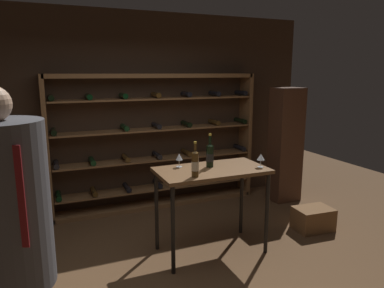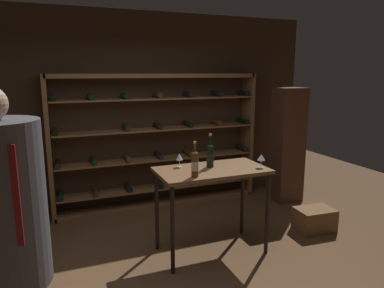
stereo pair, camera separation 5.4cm
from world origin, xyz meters
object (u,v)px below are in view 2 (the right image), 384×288
object	(u,v)px
tasting_table	(212,178)
wine_bottle_black_capsule	(195,164)
person_guest_blue_shirt	(4,245)
wine_glass_stemmed_left	(179,157)
wine_rack	(158,142)
wine_bottle_amber_reserve	(210,155)
display_cabinet	(288,145)
wine_glass_stemmed_right	(261,158)
wine_crate	(314,220)

from	to	relation	value
tasting_table	wine_bottle_black_capsule	distance (m)	0.44
person_guest_blue_shirt	wine_glass_stemmed_left	bearing A→B (deg)	68.75
wine_rack	person_guest_blue_shirt	xyz separation A→B (m)	(-1.78, -2.99, 0.09)
tasting_table	wine_bottle_amber_reserve	xyz separation A→B (m)	(0.02, 0.08, 0.25)
tasting_table	display_cabinet	bearing A→B (deg)	30.89
wine_bottle_black_capsule	wine_glass_stemmed_right	world-z (taller)	wine_bottle_black_capsule
wine_crate	wine_bottle_amber_reserve	world-z (taller)	wine_bottle_amber_reserve
tasting_table	wine_glass_stemmed_left	bearing A→B (deg)	145.85
tasting_table	display_cabinet	world-z (taller)	display_cabinet
wine_crate	wine_bottle_black_capsule	bearing A→B (deg)	-173.37
wine_bottle_black_capsule	display_cabinet	bearing A→B (deg)	31.64
display_cabinet	person_guest_blue_shirt	bearing A→B (deg)	-146.66
tasting_table	wine_bottle_amber_reserve	size ratio (longest dim) A/B	3.21
wine_crate	wine_bottle_amber_reserve	bearing A→B (deg)	176.63
person_guest_blue_shirt	display_cabinet	bearing A→B (deg)	57.61
person_guest_blue_shirt	wine_glass_stemmed_right	xyz separation A→B (m)	(2.45, 1.21, 0.01)
wine_rack	display_cabinet	world-z (taller)	wine_rack
display_cabinet	wine_bottle_amber_reserve	xyz separation A→B (m)	(-1.82, -1.02, 0.22)
wine_bottle_black_capsule	wine_glass_stemmed_right	size ratio (longest dim) A/B	2.40
wine_glass_stemmed_right	wine_bottle_amber_reserve	bearing A→B (deg)	155.83
wine_crate	wine_rack	bearing A→B (deg)	134.80
wine_glass_stemmed_right	wine_glass_stemmed_left	bearing A→B (deg)	156.79
display_cabinet	tasting_table	bearing A→B (deg)	-149.11
wine_bottle_black_capsule	wine_bottle_amber_reserve	bearing A→B (deg)	43.74
wine_rack	tasting_table	world-z (taller)	wine_rack
wine_rack	wine_crate	bearing A→B (deg)	-45.20
tasting_table	wine_crate	size ratio (longest dim) A/B	2.55
tasting_table	person_guest_blue_shirt	bearing A→B (deg)	-144.43
wine_bottle_amber_reserve	wine_glass_stemmed_left	xyz separation A→B (m)	(-0.32, 0.13, -0.02)
wine_crate	display_cabinet	size ratio (longest dim) A/B	0.27
tasting_table	wine_glass_stemmed_left	xyz separation A→B (m)	(-0.31, 0.21, 0.22)
tasting_table	wine_glass_stemmed_right	size ratio (longest dim) A/B	7.96
person_guest_blue_shirt	wine_bottle_amber_reserve	distance (m)	2.41
tasting_table	wine_glass_stemmed_right	world-z (taller)	wine_glass_stemmed_right
person_guest_blue_shirt	wine_glass_stemmed_right	size ratio (longest dim) A/B	12.83
wine_rack	person_guest_blue_shirt	distance (m)	3.48
wine_crate	wine_bottle_amber_reserve	xyz separation A→B (m)	(-1.47, 0.09, 0.97)
person_guest_blue_shirt	wine_glass_stemmed_right	bearing A→B (deg)	50.64
wine_bottle_black_capsule	tasting_table	bearing A→B (deg)	36.12
wine_bottle_amber_reserve	wine_glass_stemmed_right	xyz separation A→B (m)	(0.52, -0.23, -0.02)
tasting_table	wine_bottle_black_capsule	xyz separation A→B (m)	(-0.29, -0.21, 0.25)
wine_crate	wine_bottle_amber_reserve	size ratio (longest dim) A/B	1.26
wine_glass_stemmed_right	wine_glass_stemmed_left	distance (m)	0.92
display_cabinet	wine_crate	bearing A→B (deg)	-107.58
wine_crate	tasting_table	bearing A→B (deg)	179.77
wine_glass_stemmed_right	person_guest_blue_shirt	bearing A→B (deg)	-153.63
wine_glass_stemmed_right	wine_glass_stemmed_left	world-z (taller)	wine_glass_stemmed_left
wine_rack	person_guest_blue_shirt	size ratio (longest dim) A/B	1.59
display_cabinet	wine_bottle_amber_reserve	size ratio (longest dim) A/B	4.74
tasting_table	person_guest_blue_shirt	xyz separation A→B (m)	(-1.91, -1.37, 0.22)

